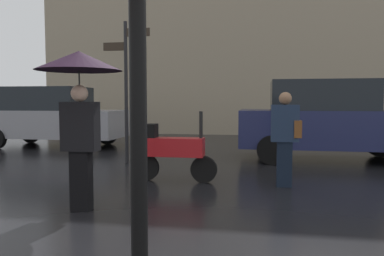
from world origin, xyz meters
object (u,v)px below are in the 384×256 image
object	(u,v)px
street_signpost	(126,78)
parked_car_right	(327,120)
pedestrian_with_umbrella	(79,82)
pedestrian_with_bag	(286,133)
parked_scooter	(172,150)
parked_car_left	(52,117)

from	to	relation	value
street_signpost	parked_car_right	bearing A→B (deg)	14.69
pedestrian_with_umbrella	pedestrian_with_bag	world-z (taller)	pedestrian_with_umbrella
pedestrian_with_umbrella	pedestrian_with_bag	bearing A→B (deg)	104.06
parked_scooter	street_signpost	bearing A→B (deg)	137.04
parked_car_right	parked_car_left	bearing A→B (deg)	2.51
pedestrian_with_bag	parked_car_left	size ratio (longest dim) A/B	0.37
pedestrian_with_bag	parked_car_right	xyz separation A→B (m)	(1.15, 3.06, 0.08)
parked_scooter	parked_car_right	bearing A→B (deg)	51.78
pedestrian_with_bag	parked_car_right	distance (m)	3.27
parked_car_right	street_signpost	size ratio (longest dim) A/B	1.32
pedestrian_with_umbrella	parked_scooter	size ratio (longest dim) A/B	1.36
parked_scooter	parked_car_right	world-z (taller)	parked_car_right
pedestrian_with_umbrella	parked_car_right	distance (m)	6.27
pedestrian_with_umbrella	street_signpost	world-z (taller)	street_signpost
parked_scooter	parked_car_right	xyz separation A→B (m)	(3.08, 2.99, 0.41)
pedestrian_with_bag	parked_scooter	world-z (taller)	pedestrian_with_bag
street_signpost	pedestrian_with_bag	bearing A→B (deg)	-28.73
pedestrian_with_bag	street_signpost	world-z (taller)	street_signpost
parked_car_right	street_signpost	bearing A→B (deg)	27.44
pedestrian_with_umbrella	street_signpost	size ratio (longest dim) A/B	0.64
pedestrian_with_bag	parked_scooter	xyz separation A→B (m)	(-1.93, 0.07, -0.32)
pedestrian_with_bag	street_signpost	size ratio (longest dim) A/B	0.49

